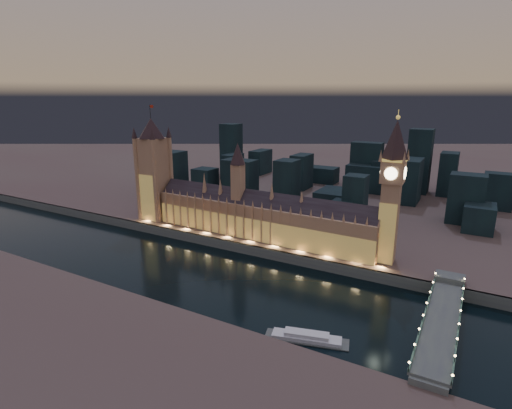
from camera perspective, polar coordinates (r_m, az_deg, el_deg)
The scene contains 9 objects.
ground_plane at distance 294.41m, azimuth -6.18°, elevation -9.50°, with size 2000.00×2000.00×0.00m, color black.
north_bank at distance 762.49m, azimuth 17.11°, elevation 5.55°, with size 2000.00×960.00×8.00m, color #4F393A.
embankment_wall at distance 324.28m, azimuth -1.99°, elevation -6.26°, with size 2000.00×2.50×8.00m, color #434B55.
palace_of_westminster at distance 332.59m, azimuth 0.24°, elevation -1.62°, with size 202.00×26.37×78.00m.
victoria_tower at distance 390.99m, azimuth -14.42°, elevation 5.64°, with size 31.68×31.68×107.27m.
elizabeth_tower at distance 288.22m, azimuth 18.90°, elevation 3.30°, with size 18.00×18.00×106.25m.
westminster_bridge at distance 242.92m, azimuth 24.96°, elevation -15.01°, with size 17.40×113.00×15.90m.
river_boat at distance 219.86m, azimuth 7.22°, elevation -18.31°, with size 44.59×21.21×4.50m.
city_backdrop at distance 485.89m, azimuth 14.61°, elevation 3.81°, with size 459.49×215.63×77.37m.
Camera 1 is at (157.44, -216.62, 122.33)m, focal length 28.00 mm.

